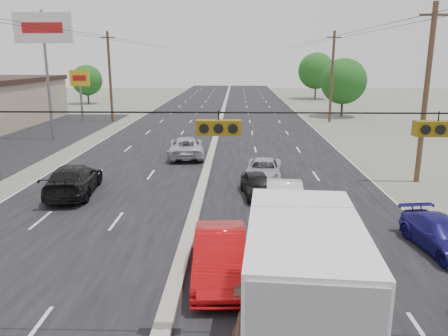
% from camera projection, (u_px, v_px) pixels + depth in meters
% --- Properties ---
extents(ground, '(200.00, 200.00, 0.00)m').
position_uv_depth(ground, '(162.00, 333.00, 11.47)').
color(ground, '#606356').
rests_on(ground, ground).
extents(road_surface, '(20.00, 160.00, 0.02)m').
position_uv_depth(road_surface, '(216.00, 136.00, 40.56)').
color(road_surface, black).
rests_on(road_surface, ground).
extents(center_median, '(0.50, 160.00, 0.20)m').
position_uv_depth(center_median, '(216.00, 135.00, 40.54)').
color(center_median, gray).
rests_on(center_median, ground).
extents(parking_lot, '(10.00, 42.00, 0.02)m').
position_uv_depth(parking_lot, '(9.00, 146.00, 36.20)').
color(parking_lot, black).
rests_on(parking_lot, ground).
extents(utility_pole_left_c, '(1.60, 0.30, 10.00)m').
position_uv_depth(utility_pole_left_c, '(110.00, 76.00, 49.38)').
color(utility_pole_left_c, '#422D1E').
rests_on(utility_pole_left_c, ground).
extents(utility_pole_right_b, '(1.60, 0.30, 10.00)m').
position_uv_depth(utility_pole_right_b, '(426.00, 94.00, 24.41)').
color(utility_pole_right_b, '#422D1E').
rests_on(utility_pole_right_b, ground).
extents(utility_pole_right_c, '(1.60, 0.30, 10.00)m').
position_uv_depth(utility_pole_right_c, '(332.00, 76.00, 48.66)').
color(utility_pole_right_c, '#422D1E').
rests_on(utility_pole_right_c, ground).
extents(traffic_signals, '(25.00, 0.30, 0.54)m').
position_uv_depth(traffic_signals, '(214.00, 126.00, 10.10)').
color(traffic_signals, black).
rests_on(traffic_signals, ground).
extents(pole_sign_billboard, '(5.00, 0.25, 11.00)m').
position_uv_depth(pole_sign_billboard, '(44.00, 36.00, 36.89)').
color(pole_sign_billboard, slate).
rests_on(pole_sign_billboard, ground).
extents(pole_sign_far, '(2.20, 0.25, 6.00)m').
position_uv_depth(pole_sign_far, '(80.00, 82.00, 49.65)').
color(pole_sign_far, slate).
rests_on(pole_sign_far, ground).
extents(tree_left_far, '(4.80, 4.80, 6.12)m').
position_uv_depth(tree_left_far, '(87.00, 80.00, 69.38)').
color(tree_left_far, '#382619').
rests_on(tree_left_far, ground).
extents(tree_right_mid, '(5.60, 5.60, 7.14)m').
position_uv_depth(tree_right_mid, '(344.00, 81.00, 53.62)').
color(tree_right_mid, '#382619').
rests_on(tree_right_mid, ground).
extents(tree_right_far, '(6.40, 6.40, 8.16)m').
position_uv_depth(tree_right_far, '(316.00, 71.00, 77.68)').
color(tree_right_far, '#382619').
rests_on(tree_right_far, ground).
extents(box_truck, '(2.94, 7.11, 3.53)m').
position_uv_depth(box_truck, '(301.00, 280.00, 10.54)').
color(box_truck, black).
rests_on(box_truck, ground).
extents(red_sedan, '(1.82, 4.79, 1.56)m').
position_uv_depth(red_sedan, '(220.00, 256.00, 14.17)').
color(red_sedan, '#B50B0D').
rests_on(red_sedan, ground).
extents(queue_car_a, '(1.92, 3.79, 1.24)m').
position_uv_depth(queue_car_a, '(257.00, 185.00, 22.72)').
color(queue_car_a, black).
rests_on(queue_car_a, ground).
extents(queue_car_b, '(1.93, 4.75, 1.53)m').
position_uv_depth(queue_car_b, '(284.00, 201.00, 19.71)').
color(queue_car_b, silver).
rests_on(queue_car_b, ground).
extents(queue_car_c, '(2.55, 4.71, 1.25)m').
position_uv_depth(queue_car_c, '(263.00, 171.00, 25.61)').
color(queue_car_c, '#A9ACB1').
rests_on(queue_car_c, ground).
extents(queue_car_d, '(2.23, 4.38, 1.22)m').
position_uv_depth(queue_car_d, '(442.00, 236.00, 16.24)').
color(queue_car_d, navy).
rests_on(queue_car_d, ground).
extents(oncoming_near, '(2.83, 5.68, 1.59)m').
position_uv_depth(oncoming_near, '(74.00, 180.00, 23.06)').
color(oncoming_near, black).
rests_on(oncoming_near, ground).
extents(oncoming_far, '(3.06, 5.54, 1.47)m').
position_uv_depth(oncoming_far, '(186.00, 147.00, 31.91)').
color(oncoming_far, '#ABADB3').
rests_on(oncoming_far, ground).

